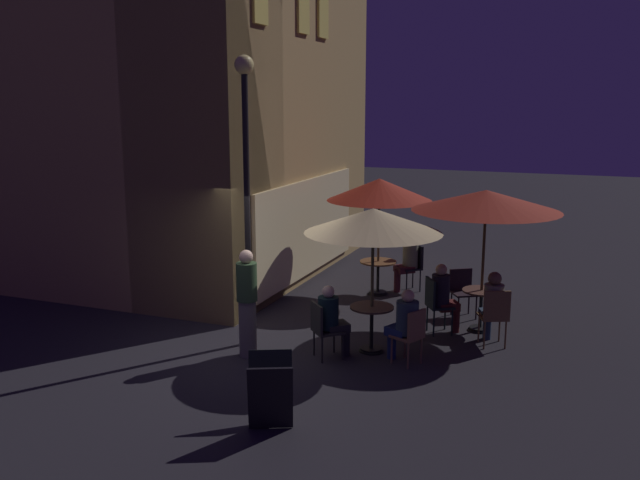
# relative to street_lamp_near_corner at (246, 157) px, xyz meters

# --- Properties ---
(ground_plane) EXTENTS (60.00, 60.00, 0.00)m
(ground_plane) POSITION_rel_street_lamp_near_corner_xyz_m (-0.39, -0.28, -3.12)
(ground_plane) COLOR #242127
(cafe_building) EXTENTS (7.52, 6.67, 8.16)m
(cafe_building) POSITION_rel_street_lamp_near_corner_xyz_m (3.17, 2.75, 0.95)
(cafe_building) COLOR tan
(cafe_building) RESTS_ON ground
(street_lamp_near_corner) EXTENTS (0.30, 0.30, 4.70)m
(street_lamp_near_corner) POSITION_rel_street_lamp_near_corner_xyz_m (0.00, 0.00, 0.00)
(street_lamp_near_corner) COLOR black
(street_lamp_near_corner) RESTS_ON ground
(menu_sandwich_board) EXTENTS (0.82, 0.77, 0.89)m
(menu_sandwich_board) POSITION_rel_street_lamp_near_corner_xyz_m (-2.58, -1.62, -2.66)
(menu_sandwich_board) COLOR black
(menu_sandwich_board) RESTS_ON ground
(cafe_table_0) EXTENTS (0.76, 0.76, 0.71)m
(cafe_table_0) POSITION_rel_street_lamp_near_corner_xyz_m (3.62, -1.14, -2.59)
(cafe_table_0) COLOR black
(cafe_table_0) RESTS_ON ground
(cafe_table_1) EXTENTS (0.71, 0.71, 0.76)m
(cafe_table_1) POSITION_rel_street_lamp_near_corner_xyz_m (0.38, -2.01, -2.57)
(cafe_table_1) COLOR black
(cafe_table_1) RESTS_ON ground
(cafe_table_2) EXTENTS (0.67, 0.67, 0.74)m
(cafe_table_2) POSITION_rel_street_lamp_near_corner_xyz_m (2.07, -3.50, -2.60)
(cafe_table_2) COLOR black
(cafe_table_2) RESTS_ON ground
(patio_umbrella_0) EXTENTS (2.16, 2.16, 2.44)m
(patio_umbrella_0) POSITION_rel_street_lamp_near_corner_xyz_m (3.62, -1.14, -0.91)
(patio_umbrella_0) COLOR black
(patio_umbrella_0) RESTS_ON ground
(patio_umbrella_1) EXTENTS (2.18, 2.18, 2.35)m
(patio_umbrella_1) POSITION_rel_street_lamp_near_corner_xyz_m (0.38, -2.01, -0.97)
(patio_umbrella_1) COLOR black
(patio_umbrella_1) RESTS_ON ground
(patio_umbrella_2) EXTENTS (2.54, 2.54, 2.51)m
(patio_umbrella_2) POSITION_rel_street_lamp_near_corner_xyz_m (2.07, -3.50, -0.80)
(patio_umbrella_2) COLOR black
(patio_umbrella_2) RESTS_ON ground
(cafe_chair_0) EXTENTS (0.57, 0.57, 0.98)m
(cafe_chair_0) POSITION_rel_street_lamp_near_corner_xyz_m (4.19, -1.77, -2.53)
(cafe_chair_0) COLOR black
(cafe_chair_0) RESTS_ON ground
(cafe_chair_1) EXTENTS (0.61, 0.61, 0.91)m
(cafe_chair_1) POSITION_rel_street_lamp_near_corner_xyz_m (-0.20, -1.39, -2.58)
(cafe_chair_1) COLOR #282824
(cafe_chair_1) RESTS_ON ground
(cafe_chair_2) EXTENTS (0.53, 0.53, 0.89)m
(cafe_chair_2) POSITION_rel_street_lamp_near_corner_xyz_m (0.05, -2.75, -2.59)
(cafe_chair_2) COLOR brown
(cafe_chair_2) RESTS_ON ground
(cafe_chair_3) EXTENTS (0.60, 0.60, 0.89)m
(cafe_chair_3) POSITION_rel_street_lamp_near_corner_xyz_m (2.79, -3.04, -2.57)
(cafe_chair_3) COLOR black
(cafe_chair_3) RESTS_ON ground
(cafe_chair_4) EXTENTS (0.57, 0.57, 0.99)m
(cafe_chair_4) POSITION_rel_street_lamp_near_corner_xyz_m (1.60, -2.78, -2.52)
(cafe_chair_4) COLOR black
(cafe_chair_4) RESTS_ON ground
(cafe_chair_5) EXTENTS (0.58, 0.58, 0.99)m
(cafe_chair_5) POSITION_rel_street_lamp_near_corner_xyz_m (1.29, -3.83, -2.52)
(cafe_chair_5) COLOR brown
(cafe_chair_5) RESTS_ON ground
(patron_seated_0) EXTENTS (0.50, 0.51, 1.30)m
(patron_seated_0) POSITION_rel_street_lamp_near_corner_xyz_m (4.09, -1.66, -2.39)
(patron_seated_0) COLOR #4E1E26
(patron_seated_0) RESTS_ON ground
(patron_seated_1) EXTENTS (0.50, 0.51, 1.18)m
(patron_seated_1) POSITION_rel_street_lamp_near_corner_xyz_m (-0.09, -1.50, -2.45)
(patron_seated_1) COLOR black
(patron_seated_1) RESTS_ON ground
(patron_seated_2) EXTENTS (0.46, 0.54, 1.19)m
(patron_seated_2) POSITION_rel_street_lamp_near_corner_xyz_m (0.11, -2.62, -2.44)
(patron_seated_2) COLOR navy
(patron_seated_2) RESTS_ON ground
(patron_seated_3) EXTENTS (0.46, 0.51, 1.25)m
(patron_seated_3) POSITION_rel_street_lamp_near_corner_xyz_m (1.69, -2.90, -2.42)
(patron_seated_3) COLOR #501A1B
(patron_seated_3) RESTS_ON ground
(patron_seated_4) EXTENTS (0.52, 0.44, 1.26)m
(patron_seated_4) POSITION_rel_street_lamp_near_corner_xyz_m (1.43, -3.77, -2.40)
(patron_seated_4) COLOR #26344B
(patron_seated_4) RESTS_ON ground
(patron_standing_5) EXTENTS (0.33, 0.33, 1.73)m
(patron_standing_5) POSITION_rel_street_lamp_near_corner_xyz_m (-0.52, -0.24, -2.24)
(patron_standing_5) COLOR slate
(patron_standing_5) RESTS_ON ground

